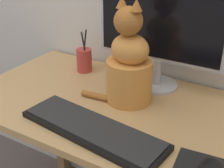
% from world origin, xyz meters
% --- Properties ---
extents(desk, '(1.20, 0.60, 0.74)m').
position_xyz_m(desk, '(0.00, 0.00, 0.62)').
color(desk, tan).
rests_on(desk, ground_plane).
extents(monitor, '(0.49, 0.17, 0.46)m').
position_xyz_m(monitor, '(0.01, 0.20, 1.00)').
color(monitor, '#B2B2B7').
rests_on(monitor, desk).
extents(keyboard, '(0.49, 0.20, 0.02)m').
position_xyz_m(keyboard, '(-0.03, -0.18, 0.75)').
color(keyboard, black).
rests_on(keyboard, desk).
extents(cat, '(0.26, 0.20, 0.37)m').
position_xyz_m(cat, '(-0.03, 0.05, 0.87)').
color(cat, '#D6893D').
rests_on(cat, desk).
extents(pen_cup, '(0.07, 0.07, 0.18)m').
position_xyz_m(pen_cup, '(-0.31, 0.18, 0.79)').
color(pen_cup, '#B23833').
rests_on(pen_cup, desk).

